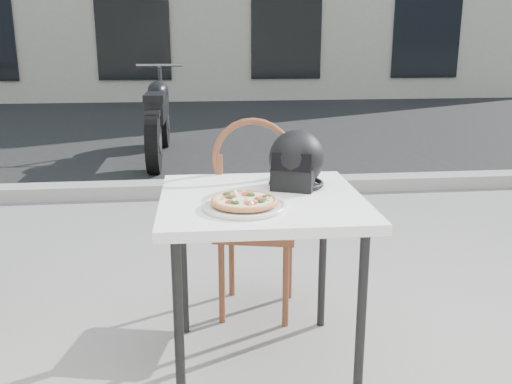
{
  "coord_description": "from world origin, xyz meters",
  "views": [
    {
      "loc": [
        -0.51,
        -2.19,
        1.42
      ],
      "look_at": [
        -0.26,
        -0.06,
        0.84
      ],
      "focal_mm": 40.0,
      "sensor_mm": 36.0,
      "label": 1
    }
  ],
  "objects": [
    {
      "name": "street_asphalt",
      "position": [
        0.0,
        7.0,
        0.0
      ],
      "size": [
        30.0,
        8.0,
        0.0
      ],
      "primitive_type": "cube",
      "color": "black",
      "rests_on": "ground"
    },
    {
      "name": "ground",
      "position": [
        0.0,
        0.0,
        0.0
      ],
      "size": [
        80.0,
        80.0,
        0.0
      ],
      "primitive_type": "plane",
      "color": "gray",
      "rests_on": "ground"
    },
    {
      "name": "cafe_table_main",
      "position": [
        -0.23,
        0.05,
        0.72
      ],
      "size": [
        0.84,
        0.84,
        0.79
      ],
      "rotation": [
        0.0,
        0.0,
        -0.02
      ],
      "color": "white",
      "rests_on": "ground"
    },
    {
      "name": "pizza",
      "position": [
        -0.31,
        -0.11,
        0.82
      ],
      "size": [
        0.31,
        0.31,
        0.03
      ],
      "rotation": [
        0.0,
        0.0,
        -0.22
      ],
      "color": "#D78C4E",
      "rests_on": "plate"
    },
    {
      "name": "cafe_chair_main",
      "position": [
        -0.2,
        0.52,
        0.59
      ],
      "size": [
        0.49,
        0.49,
        1.06
      ],
      "rotation": [
        0.0,
        0.0,
        2.91
      ],
      "color": "brown",
      "rests_on": "ground"
    },
    {
      "name": "helmet",
      "position": [
        -0.06,
        0.19,
        0.9
      ],
      "size": [
        0.32,
        0.32,
        0.25
      ],
      "rotation": [
        0.0,
        0.0,
        -0.39
      ],
      "color": "black",
      "rests_on": "cafe_table_main"
    },
    {
      "name": "plate",
      "position": [
        -0.31,
        -0.11,
        0.8
      ],
      "size": [
        0.33,
        0.33,
        0.02
      ],
      "rotation": [
        0.0,
        0.0,
        -0.01
      ],
      "color": "silver",
      "rests_on": "cafe_table_main"
    },
    {
      "name": "curb",
      "position": [
        0.0,
        3.0,
        0.06
      ],
      "size": [
        30.0,
        0.25,
        0.12
      ],
      "primitive_type": "cube",
      "color": "#99968F",
      "rests_on": "ground"
    },
    {
      "name": "motorcycle",
      "position": [
        -0.89,
        4.67,
        0.48
      ],
      "size": [
        0.57,
        2.21,
        1.1
      ],
      "rotation": [
        0.0,
        0.0,
        -0.02
      ],
      "color": "black",
      "rests_on": "street_asphalt"
    }
  ]
}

